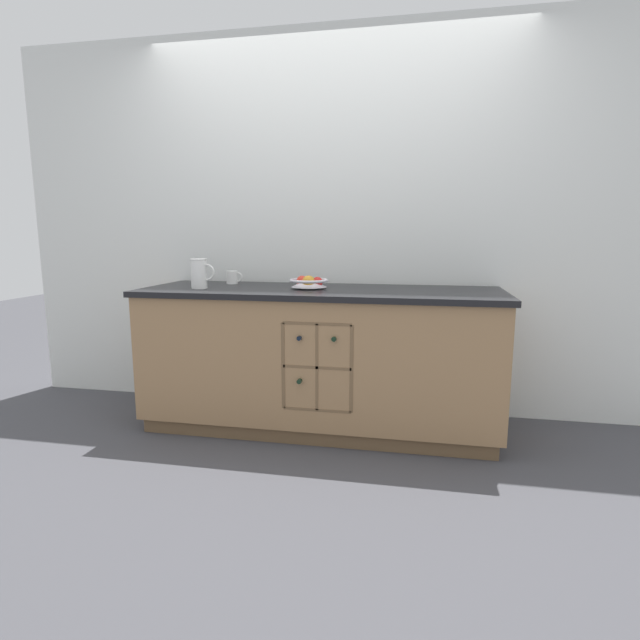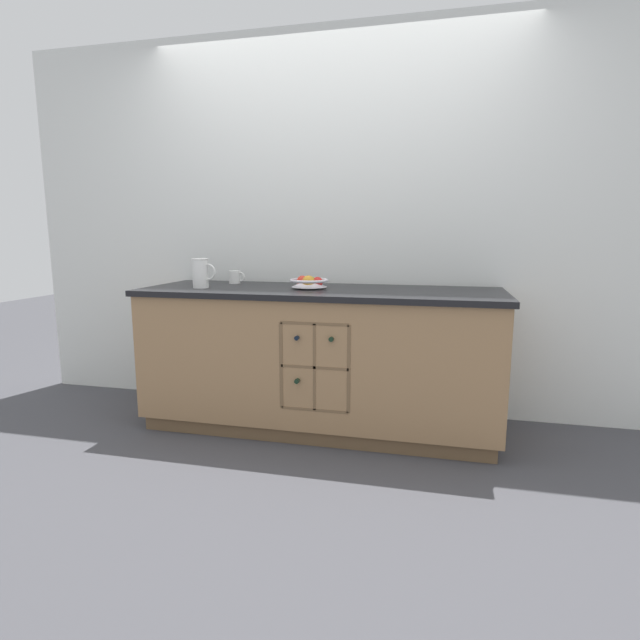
# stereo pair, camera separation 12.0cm
# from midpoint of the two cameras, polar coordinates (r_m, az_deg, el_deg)

# --- Properties ---
(ground_plane) EXTENTS (14.00, 14.00, 0.00)m
(ground_plane) POSITION_cam_midpoint_polar(r_m,az_deg,el_deg) (3.28, -1.07, -11.94)
(ground_plane) COLOR #424247
(back_wall) EXTENTS (4.57, 0.06, 2.55)m
(back_wall) POSITION_cam_midpoint_polar(r_m,az_deg,el_deg) (3.46, 0.36, 10.77)
(back_wall) COLOR silver
(back_wall) RESTS_ON ground_plane
(kitchen_island) EXTENTS (2.21, 0.75, 0.88)m
(kitchen_island) POSITION_cam_midpoint_polar(r_m,az_deg,el_deg) (3.14, -1.10, -4.34)
(kitchen_island) COLOR brown
(kitchen_island) RESTS_ON ground_plane
(fruit_bowl) EXTENTS (0.24, 0.24, 0.08)m
(fruit_bowl) POSITION_cam_midpoint_polar(r_m,az_deg,el_deg) (3.09, -2.38, 4.34)
(fruit_bowl) COLOR silver
(fruit_bowl) RESTS_ON kitchen_island
(white_pitcher) EXTENTS (0.15, 0.10, 0.18)m
(white_pitcher) POSITION_cam_midpoint_polar(r_m,az_deg,el_deg) (3.19, -14.68, 5.23)
(white_pitcher) COLOR white
(white_pitcher) RESTS_ON kitchen_island
(ceramic_mug) EXTENTS (0.11, 0.08, 0.09)m
(ceramic_mug) POSITION_cam_midpoint_polar(r_m,az_deg,el_deg) (3.45, -10.94, 4.81)
(ceramic_mug) COLOR white
(ceramic_mug) RESTS_ON kitchen_island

